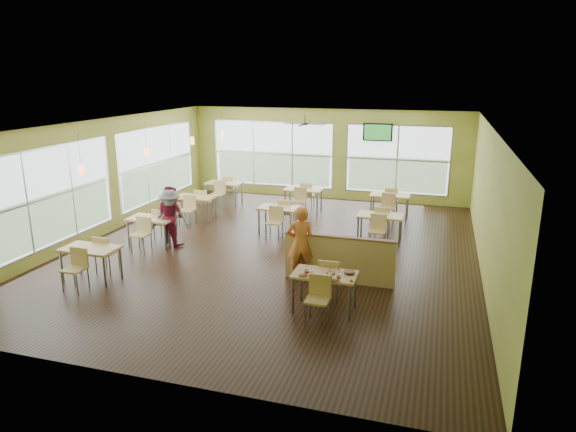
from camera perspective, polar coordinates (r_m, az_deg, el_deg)
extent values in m
plane|color=black|center=(13.20, -1.58, -3.83)|extent=(12.00, 12.00, 0.00)
plane|color=white|center=(12.51, -1.69, 10.14)|extent=(12.00, 12.00, 0.00)
cube|color=#C6C951|center=(18.46, 4.27, 6.85)|extent=(10.00, 0.04, 3.20)
cube|color=#C6C951|center=(7.55, -16.17, -6.70)|extent=(10.00, 0.04, 3.20)
cube|color=#C6C951|center=(15.07, -20.04, 3.98)|extent=(0.04, 12.00, 3.20)
cube|color=#C6C951|center=(12.19, 21.30, 1.29)|extent=(0.04, 12.00, 3.20)
cube|color=white|center=(13.56, -24.91, 1.94)|extent=(0.02, 4.50, 2.35)
cube|color=white|center=(17.52, -14.17, 5.70)|extent=(0.02, 4.50, 2.35)
cube|color=white|center=(18.97, -1.70, 6.89)|extent=(4.50, 0.02, 2.35)
cube|color=white|center=(18.08, 12.05, 6.13)|extent=(3.50, 0.02, 2.35)
cube|color=#B7BABC|center=(15.72, -18.46, -0.12)|extent=(0.04, 9.40, 0.05)
cube|color=#B7BABC|center=(18.60, 4.92, 2.98)|extent=(8.00, 0.04, 0.05)
cube|color=#D7B974|center=(9.73, 4.09, -6.50)|extent=(1.20, 0.70, 0.04)
cube|color=brown|center=(9.74, 4.09, -6.64)|extent=(1.22, 0.71, 0.01)
cylinder|color=slate|center=(9.75, 0.53, -8.83)|extent=(0.05, 0.05, 0.71)
cylinder|color=slate|center=(9.53, 6.87, -9.54)|extent=(0.05, 0.05, 0.71)
cylinder|color=slate|center=(10.26, 1.45, -7.55)|extent=(0.05, 0.05, 0.71)
cylinder|color=slate|center=(10.05, 7.45, -8.18)|extent=(0.05, 0.05, 0.71)
cube|color=#D7B974|center=(10.34, 4.74, -6.84)|extent=(0.42, 0.42, 0.04)
cube|color=#D7B974|center=(10.43, 4.99, -5.34)|extent=(0.42, 0.04, 0.40)
cube|color=#D7B974|center=(9.35, 3.30, -9.31)|extent=(0.42, 0.42, 0.04)
cube|color=#D7B974|center=(9.09, 3.04, -8.54)|extent=(0.42, 0.04, 0.40)
cube|color=#D7B974|center=(11.14, 5.72, -4.90)|extent=(2.40, 0.12, 1.00)
cube|color=brown|center=(10.97, 5.80, -2.36)|extent=(2.40, 0.14, 0.04)
cube|color=#D7B974|center=(11.91, -21.15, -3.38)|extent=(1.20, 0.70, 0.04)
cube|color=brown|center=(11.92, -21.14, -3.49)|extent=(1.22, 0.71, 0.01)
cylinder|color=slate|center=(12.15, -23.83, -5.17)|extent=(0.05, 0.05, 0.71)
cylinder|color=slate|center=(11.50, -19.70, -5.88)|extent=(0.05, 0.05, 0.71)
cylinder|color=slate|center=(12.57, -22.15, -4.32)|extent=(0.05, 0.05, 0.71)
cylinder|color=slate|center=(11.94, -18.07, -4.95)|extent=(0.05, 0.05, 0.71)
cube|color=#D7B974|center=(12.41, -19.50, -3.84)|extent=(0.42, 0.42, 0.04)
cube|color=#D7B974|center=(12.49, -19.08, -2.61)|extent=(0.42, 0.04, 0.40)
cube|color=#D7B974|center=(11.60, -22.66, -5.50)|extent=(0.42, 0.42, 0.04)
cube|color=#D7B974|center=(11.39, -23.37, -4.78)|extent=(0.42, 0.04, 0.40)
cube|color=#D7B974|center=(13.86, -14.93, -0.25)|extent=(1.20, 0.70, 0.04)
cube|color=brown|center=(13.87, -14.92, -0.35)|extent=(1.22, 0.71, 0.01)
cylinder|color=slate|center=(14.02, -17.32, -1.86)|extent=(0.05, 0.05, 0.71)
cylinder|color=slate|center=(13.46, -13.49, -2.29)|extent=(0.05, 0.05, 0.71)
cylinder|color=slate|center=(14.48, -16.06, -1.21)|extent=(0.05, 0.05, 0.71)
cylinder|color=slate|center=(13.94, -12.31, -1.60)|extent=(0.05, 0.05, 0.71)
cube|color=#D7B974|center=(14.39, -13.72, -0.75)|extent=(0.42, 0.42, 0.04)
cube|color=#D7B974|center=(14.49, -13.40, 0.29)|extent=(0.42, 0.04, 0.40)
cube|color=#D7B974|center=(13.50, -16.05, -2.00)|extent=(0.42, 0.42, 0.04)
cube|color=#D7B974|center=(13.28, -16.56, -1.33)|extent=(0.42, 0.04, 0.40)
cube|color=#D7B974|center=(15.97, -10.29, 2.09)|extent=(1.20, 0.70, 0.04)
cube|color=brown|center=(15.98, -10.29, 2.00)|extent=(1.22, 0.71, 0.01)
cylinder|color=slate|center=(16.06, -12.41, 0.67)|extent=(0.05, 0.05, 0.71)
cylinder|color=slate|center=(15.57, -8.93, 0.38)|extent=(0.05, 0.05, 0.71)
cylinder|color=slate|center=(16.55, -11.45, 1.16)|extent=(0.05, 0.05, 0.71)
cylinder|color=slate|center=(16.08, -8.05, 0.90)|extent=(0.05, 0.05, 0.71)
cube|color=#D7B974|center=(16.51, -9.39, 1.57)|extent=(0.42, 0.42, 0.04)
cube|color=#D7B974|center=(16.63, -9.14, 2.46)|extent=(0.42, 0.04, 0.40)
cube|color=#D7B974|center=(15.56, -11.15, 0.63)|extent=(0.42, 0.42, 0.04)
cube|color=#D7B974|center=(15.35, -11.52, 1.25)|extent=(0.42, 0.04, 0.40)
cube|color=#D7B974|center=(17.91, -7.13, 3.67)|extent=(1.20, 0.70, 0.04)
cube|color=brown|center=(17.91, -7.13, 3.59)|extent=(1.22, 0.71, 0.01)
cylinder|color=slate|center=(17.95, -9.04, 2.40)|extent=(0.05, 0.05, 0.71)
cylinder|color=slate|center=(17.52, -5.85, 2.19)|extent=(0.05, 0.05, 0.71)
cylinder|color=slate|center=(18.46, -8.27, 2.80)|extent=(0.05, 0.05, 0.71)
cylinder|color=slate|center=(18.04, -5.15, 2.60)|extent=(0.05, 0.05, 0.71)
cube|color=#D7B974|center=(18.46, -6.42, 3.16)|extent=(0.42, 0.42, 0.04)
cube|color=#D7B974|center=(18.58, -6.21, 3.94)|extent=(0.42, 0.04, 0.40)
cube|color=#D7B974|center=(17.48, -7.82, 2.41)|extent=(0.42, 0.42, 0.04)
cube|color=#D7B974|center=(17.26, -8.11, 2.98)|extent=(0.42, 0.04, 0.40)
cube|color=#D7B974|center=(14.44, -0.87, 0.91)|extent=(1.20, 0.70, 0.04)
cube|color=brown|center=(14.45, -0.87, 0.82)|extent=(1.22, 0.71, 0.01)
cylinder|color=slate|center=(14.44, -3.25, -0.65)|extent=(0.05, 0.05, 0.71)
cylinder|color=slate|center=(14.12, 0.87, -1.00)|extent=(0.05, 0.05, 0.71)
cylinder|color=slate|center=(14.97, -2.50, -0.06)|extent=(0.05, 0.05, 0.71)
cylinder|color=slate|center=(14.66, 1.49, -0.39)|extent=(0.05, 0.05, 0.71)
cube|color=#D7B974|center=(15.02, -0.23, 0.39)|extent=(0.42, 0.42, 0.04)
cube|color=#D7B974|center=(15.14, -0.02, 1.37)|extent=(0.42, 0.04, 0.40)
cube|color=#D7B974|center=(14.01, -1.54, -0.74)|extent=(0.42, 0.42, 0.04)
cube|color=#D7B974|center=(13.78, -1.79, -0.07)|extent=(0.42, 0.04, 0.40)
cube|color=#D7B974|center=(16.77, 1.71, 2.98)|extent=(1.20, 0.70, 0.04)
cube|color=brown|center=(16.78, 1.71, 2.89)|extent=(1.22, 0.71, 0.01)
cylinder|color=slate|center=(16.73, -0.34, 1.63)|extent=(0.05, 0.05, 0.71)
cylinder|color=slate|center=(16.46, 3.26, 1.37)|extent=(0.05, 0.05, 0.71)
cylinder|color=slate|center=(17.27, 0.22, 2.08)|extent=(0.05, 0.05, 0.71)
cylinder|color=slate|center=(17.01, 3.72, 1.83)|extent=(0.05, 0.05, 0.71)
cube|color=#D7B974|center=(17.35, 2.18, 2.45)|extent=(0.42, 0.42, 0.04)
cube|color=#D7B974|center=(17.49, 2.34, 3.29)|extent=(0.42, 0.04, 0.40)
cube|color=#D7B974|center=(16.32, 1.20, 1.62)|extent=(0.42, 0.42, 0.04)
cube|color=#D7B974|center=(16.09, 1.03, 2.22)|extent=(0.42, 0.04, 0.40)
cube|color=#D7B974|center=(13.88, 10.22, 0.06)|extent=(1.20, 0.70, 0.04)
cube|color=brown|center=(13.89, 10.22, -0.04)|extent=(1.22, 0.71, 0.01)
cylinder|color=slate|center=(13.78, 7.77, -1.58)|extent=(0.05, 0.05, 0.71)
cylinder|color=slate|center=(13.66, 12.25, -1.94)|extent=(0.05, 0.05, 0.71)
cylinder|color=slate|center=(14.33, 8.15, -0.92)|extent=(0.05, 0.05, 0.71)
cylinder|color=slate|center=(14.22, 12.45, -1.27)|extent=(0.05, 0.05, 0.71)
cube|color=#D7B974|center=(14.48, 10.43, -0.45)|extent=(0.42, 0.42, 0.04)
cube|color=#D7B974|center=(14.61, 10.56, 0.57)|extent=(0.42, 0.04, 0.40)
cube|color=#D7B974|center=(13.43, 9.88, -1.69)|extent=(0.42, 0.42, 0.04)
cube|color=#D7B974|center=(13.19, 9.83, -1.02)|extent=(0.42, 0.04, 0.40)
cube|color=#D7B974|center=(16.30, 11.27, 2.31)|extent=(1.20, 0.70, 0.04)
cube|color=brown|center=(16.30, 11.27, 2.22)|extent=(1.22, 0.71, 0.01)
cylinder|color=slate|center=(16.16, 9.19, 0.93)|extent=(0.05, 0.05, 0.71)
cylinder|color=slate|center=(16.06, 13.01, 0.64)|extent=(0.05, 0.05, 0.71)
cylinder|color=slate|center=(16.72, 9.47, 1.41)|extent=(0.05, 0.05, 0.71)
cylinder|color=slate|center=(16.63, 13.16, 1.13)|extent=(0.05, 0.05, 0.71)
cube|color=#D7B974|center=(16.89, 11.41, 1.79)|extent=(0.42, 0.42, 0.04)
cube|color=#D7B974|center=(17.03, 11.51, 2.65)|extent=(0.42, 0.04, 0.40)
cube|color=#D7B974|center=(15.83, 11.02, 0.89)|extent=(0.42, 0.42, 0.04)
cube|color=#D7B974|center=(15.59, 10.98, 1.50)|extent=(0.42, 0.04, 0.40)
cylinder|color=#2D2119|center=(11.44, -22.18, 6.73)|extent=(0.01, 0.01, 0.70)
cylinder|color=orange|center=(11.50, -21.98, 4.77)|extent=(0.11, 0.11, 0.22)
cylinder|color=#2D2119|center=(13.46, -15.56, 8.47)|extent=(0.01, 0.01, 0.70)
cylinder|color=orange|center=(13.51, -15.43, 6.79)|extent=(0.11, 0.11, 0.22)
cylinder|color=#2D2119|center=(15.62, -10.67, 9.67)|extent=(0.01, 0.01, 0.70)
cylinder|color=orange|center=(15.67, -10.60, 8.22)|extent=(0.11, 0.11, 0.22)
cylinder|color=#2D2119|center=(17.60, -7.37, 10.44)|extent=(0.01, 0.01, 0.70)
cylinder|color=orange|center=(17.64, -7.32, 9.15)|extent=(0.11, 0.11, 0.22)
cylinder|color=#2D2119|center=(15.38, 1.90, 10.70)|extent=(0.03, 0.03, 0.24)
cylinder|color=#2D2119|center=(15.40, 1.89, 10.18)|extent=(0.16, 0.16, 0.06)
cube|color=#2D2119|center=(15.31, 3.18, 10.13)|extent=(0.55, 0.10, 0.01)
cube|color=#2D2119|center=(15.73, 2.23, 10.29)|extent=(0.10, 0.55, 0.01)
cube|color=#2D2119|center=(15.49, 0.62, 10.22)|extent=(0.55, 0.10, 0.01)
cube|color=#2D2119|center=(15.06, 1.55, 10.06)|extent=(0.10, 0.55, 0.01)
cube|color=black|center=(17.95, 9.94, 9.15)|extent=(1.00, 0.06, 0.60)
cube|color=#2B7F31|center=(17.91, 9.93, 9.14)|extent=(0.90, 0.01, 0.52)
imported|color=red|center=(11.11, 1.41, -3.05)|extent=(0.71, 0.58, 1.67)
imported|color=maroon|center=(13.77, -12.90, 0.04)|extent=(0.91, 0.79, 1.58)
imported|color=slate|center=(13.64, -12.90, -0.23)|extent=(1.11, 0.83, 1.52)
cone|color=white|center=(9.61, 2.08, -6.22)|extent=(0.10, 0.10, 0.13)
cylinder|color=red|center=(9.61, 2.08, -6.21)|extent=(0.09, 0.09, 0.04)
cylinder|color=white|center=(9.58, 2.09, -5.82)|extent=(0.10, 0.10, 0.01)
cylinder|color=#3076EA|center=(9.54, 2.09, -5.18)|extent=(0.03, 0.06, 0.24)
cone|color=white|center=(9.53, 2.60, -6.44)|extent=(0.09, 0.09, 0.12)
cylinder|color=red|center=(9.53, 2.60, -6.43)|extent=(0.08, 0.08, 0.04)
cylinder|color=white|center=(9.51, 2.61, -6.07)|extent=(0.09, 0.09, 0.01)
cylinder|color=gold|center=(9.47, 2.62, -5.48)|extent=(0.02, 0.06, 0.22)
cone|color=white|center=(9.47, 4.72, -6.70)|extent=(0.08, 0.08, 0.10)
cylinder|color=red|center=(9.47, 4.72, -6.69)|extent=(0.07, 0.07, 0.03)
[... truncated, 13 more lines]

